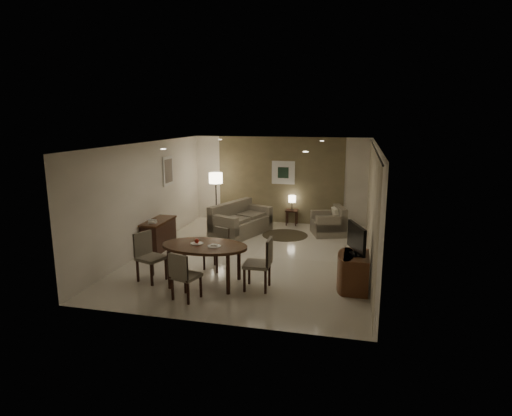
% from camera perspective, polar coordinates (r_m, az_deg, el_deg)
% --- Properties ---
extents(room_shell, '(5.50, 7.00, 2.70)m').
position_cam_1_polar(room_shell, '(10.46, 0.25, 1.30)').
color(room_shell, beige).
rests_on(room_shell, ground).
extents(taupe_accent, '(3.96, 0.03, 2.70)m').
position_cam_1_polar(taupe_accent, '(13.44, 3.24, 3.70)').
color(taupe_accent, olive).
rests_on(taupe_accent, wall_back).
extents(curtain_wall, '(0.08, 6.70, 2.58)m').
position_cam_1_polar(curtain_wall, '(9.81, 15.13, -0.03)').
color(curtain_wall, beige).
rests_on(curtain_wall, wall_right).
extents(curtain_rod, '(0.03, 6.80, 0.03)m').
position_cam_1_polar(curtain_rod, '(9.63, 15.56, 7.67)').
color(curtain_rod, black).
rests_on(curtain_rod, wall_right).
extents(art_back_frame, '(0.72, 0.03, 0.72)m').
position_cam_1_polar(art_back_frame, '(13.36, 3.66, 4.73)').
color(art_back_frame, silver).
rests_on(art_back_frame, wall_back).
extents(art_back_canvas, '(0.34, 0.01, 0.34)m').
position_cam_1_polar(art_back_canvas, '(13.35, 3.65, 4.73)').
color(art_back_canvas, black).
rests_on(art_back_canvas, wall_back).
extents(art_left_frame, '(0.03, 0.60, 0.80)m').
position_cam_1_polar(art_left_frame, '(12.01, -11.64, 4.88)').
color(art_left_frame, silver).
rests_on(art_left_frame, wall_left).
extents(art_left_canvas, '(0.01, 0.46, 0.64)m').
position_cam_1_polar(art_left_canvas, '(12.01, -11.58, 4.88)').
color(art_left_canvas, gray).
rests_on(art_left_canvas, wall_left).
extents(downlight_nl, '(0.10, 0.10, 0.01)m').
position_cam_1_polar(downlight_nl, '(8.67, -12.26, 7.68)').
color(downlight_nl, white).
rests_on(downlight_nl, ceiling).
extents(downlight_nr, '(0.10, 0.10, 0.01)m').
position_cam_1_polar(downlight_nr, '(7.88, 6.62, 7.46)').
color(downlight_nr, white).
rests_on(downlight_nr, ceiling).
extents(downlight_fl, '(0.10, 0.10, 0.01)m').
position_cam_1_polar(downlight_fl, '(12.01, -4.80, 9.08)').
color(downlight_fl, white).
rests_on(downlight_fl, ceiling).
extents(downlight_fr, '(0.10, 0.10, 0.01)m').
position_cam_1_polar(downlight_fr, '(11.46, 8.80, 8.84)').
color(downlight_fr, white).
rests_on(downlight_fr, ceiling).
extents(console_desk, '(0.48, 1.20, 0.75)m').
position_cam_1_polar(console_desk, '(11.14, -12.83, -3.49)').
color(console_desk, '#442915').
rests_on(console_desk, floor).
extents(telephone, '(0.20, 0.14, 0.09)m').
position_cam_1_polar(telephone, '(10.77, -13.63, -1.72)').
color(telephone, white).
rests_on(telephone, console_desk).
extents(tv_cabinet, '(0.48, 0.90, 0.70)m').
position_cam_1_polar(tv_cabinet, '(8.63, 13.15, -8.31)').
color(tv_cabinet, brown).
rests_on(tv_cabinet, floor).
extents(flat_tv, '(0.36, 0.85, 0.60)m').
position_cam_1_polar(flat_tv, '(8.42, 13.23, -4.02)').
color(flat_tv, black).
rests_on(flat_tv, tv_cabinet).
extents(dining_table, '(1.74, 1.09, 0.82)m').
position_cam_1_polar(dining_table, '(8.70, -6.81, -7.50)').
color(dining_table, '#442915').
rests_on(dining_table, floor).
extents(chair_near, '(0.55, 0.55, 0.92)m').
position_cam_1_polar(chair_near, '(8.05, -9.28, -8.84)').
color(chair_near, gray).
rests_on(chair_near, floor).
extents(chair_far, '(0.57, 0.57, 0.91)m').
position_cam_1_polar(chair_far, '(9.47, -5.41, -5.52)').
color(chair_far, gray).
rests_on(chair_far, floor).
extents(chair_left, '(0.62, 0.62, 1.00)m').
position_cam_1_polar(chair_left, '(9.03, -13.78, -6.41)').
color(chair_left, gray).
rests_on(chair_left, floor).
extents(chair_right, '(0.51, 0.51, 1.03)m').
position_cam_1_polar(chair_right, '(8.36, 0.16, -7.44)').
color(chair_right, gray).
rests_on(chair_right, floor).
extents(plate_a, '(0.26, 0.26, 0.02)m').
position_cam_1_polar(plate_a, '(8.67, -7.88, -4.69)').
color(plate_a, white).
rests_on(plate_a, dining_table).
extents(plate_b, '(0.26, 0.26, 0.02)m').
position_cam_1_polar(plate_b, '(8.45, -5.59, -5.09)').
color(plate_b, white).
rests_on(plate_b, dining_table).
extents(fruit_apple, '(0.09, 0.09, 0.09)m').
position_cam_1_polar(fruit_apple, '(8.66, -7.90, -4.36)').
color(fruit_apple, red).
rests_on(fruit_apple, plate_a).
extents(napkin, '(0.12, 0.08, 0.03)m').
position_cam_1_polar(napkin, '(8.44, -5.59, -4.94)').
color(napkin, white).
rests_on(napkin, plate_b).
extents(round_rug, '(1.29, 1.29, 0.01)m').
position_cam_1_polar(round_rug, '(12.21, 3.88, -3.62)').
color(round_rug, '#3F3723').
rests_on(round_rug, floor).
extents(sofa, '(2.11, 1.56, 0.89)m').
position_cam_1_polar(sofa, '(12.21, -1.98, -1.47)').
color(sofa, gray).
rests_on(sofa, floor).
extents(armchair, '(1.09, 1.13, 0.81)m').
position_cam_1_polar(armchair, '(12.34, 9.60, -1.69)').
color(armchair, gray).
rests_on(armchair, floor).
extents(side_table, '(0.37, 0.37, 0.47)m').
position_cam_1_polar(side_table, '(13.35, 4.79, -1.25)').
color(side_table, black).
rests_on(side_table, floor).
extents(table_lamp, '(0.22, 0.22, 0.50)m').
position_cam_1_polar(table_lamp, '(13.25, 4.83, 0.80)').
color(table_lamp, '#FFEAC1').
rests_on(table_lamp, side_table).
extents(floor_lamp, '(0.41, 0.41, 1.62)m').
position_cam_1_polar(floor_lamp, '(13.25, -5.34, 1.19)').
color(floor_lamp, '#FFE5B7').
rests_on(floor_lamp, floor).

